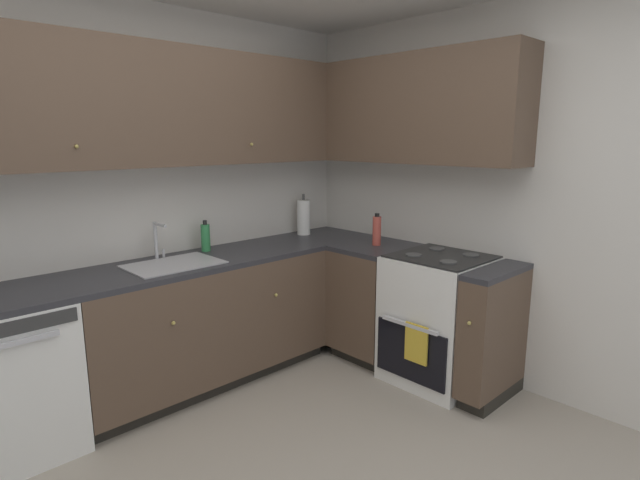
{
  "coord_description": "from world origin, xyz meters",
  "views": [
    {
      "loc": [
        -1.32,
        -1.51,
        1.7
      ],
      "look_at": [
        0.99,
        0.89,
        1.01
      ],
      "focal_mm": 28.34,
      "sensor_mm": 36.0,
      "label": 1
    }
  ],
  "objects_px": {
    "dishwasher": "(10,379)",
    "soap_bottle": "(206,237)",
    "paper_towel_roll": "(304,217)",
    "oil_bottle": "(377,230)",
    "oven_range": "(439,318)"
  },
  "relations": [
    {
      "from": "soap_bottle",
      "to": "paper_towel_roll",
      "type": "xyz_separation_m",
      "value": [
        0.93,
        -0.02,
        0.05
      ]
    },
    {
      "from": "dishwasher",
      "to": "paper_towel_roll",
      "type": "relative_size",
      "value": 2.43
    },
    {
      "from": "oven_range",
      "to": "paper_towel_roll",
      "type": "height_order",
      "value": "paper_towel_roll"
    },
    {
      "from": "paper_towel_roll",
      "to": "oil_bottle",
      "type": "xyz_separation_m",
      "value": [
        0.11,
        -0.71,
        -0.03
      ]
    },
    {
      "from": "dishwasher",
      "to": "oil_bottle",
      "type": "relative_size",
      "value": 3.51
    },
    {
      "from": "paper_towel_roll",
      "to": "oil_bottle",
      "type": "bearing_deg",
      "value": -81.23
    },
    {
      "from": "soap_bottle",
      "to": "oil_bottle",
      "type": "xyz_separation_m",
      "value": [
        1.04,
        -0.73,
        0.01
      ]
    },
    {
      "from": "dishwasher",
      "to": "oil_bottle",
      "type": "height_order",
      "value": "oil_bottle"
    },
    {
      "from": "dishwasher",
      "to": "soap_bottle",
      "type": "distance_m",
      "value": 1.46
    },
    {
      "from": "dishwasher",
      "to": "oven_range",
      "type": "xyz_separation_m",
      "value": [
        2.39,
        -1.11,
        0.02
      ]
    },
    {
      "from": "dishwasher",
      "to": "oven_range",
      "type": "relative_size",
      "value": 0.82
    },
    {
      "from": "dishwasher",
      "to": "soap_bottle",
      "type": "height_order",
      "value": "soap_bottle"
    },
    {
      "from": "oil_bottle",
      "to": "dishwasher",
      "type": "bearing_deg",
      "value": 167.09
    },
    {
      "from": "paper_towel_roll",
      "to": "soap_bottle",
      "type": "bearing_deg",
      "value": 178.77
    },
    {
      "from": "paper_towel_roll",
      "to": "oil_bottle",
      "type": "relative_size",
      "value": 1.45
    }
  ]
}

